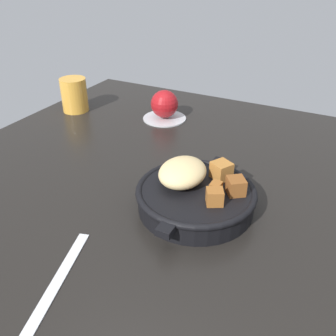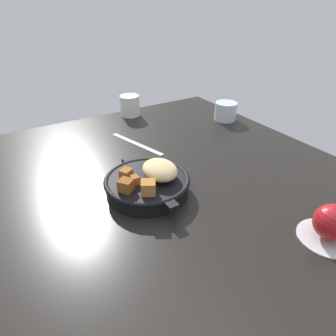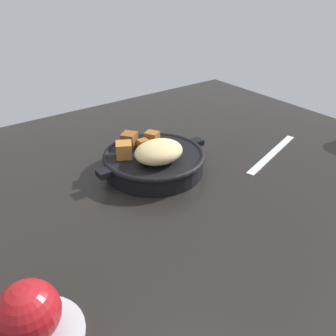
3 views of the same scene
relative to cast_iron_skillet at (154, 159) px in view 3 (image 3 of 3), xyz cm
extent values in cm
cube|color=black|center=(-1.20, 6.86, -4.13)|extent=(111.51, 99.48, 2.40)
cylinder|color=black|center=(-0.19, -0.26, -0.96)|extent=(19.90, 19.90, 3.94)
torus|color=black|center=(-0.19, -0.26, 0.69)|extent=(20.70, 20.70, 1.20)
cube|color=black|center=(10.98, -0.26, 0.41)|extent=(2.64, 2.40, 1.20)
cube|color=black|center=(-11.35, -0.26, 0.41)|extent=(2.64, 2.40, 1.20)
ellipsoid|color=#DBBC7F|center=(0.75, 2.77, 3.04)|extent=(9.76, 7.93, 4.08)
cube|color=#935623|center=(-2.65, -4.49, 2.32)|extent=(3.32, 3.43, 2.63)
cube|color=#A86B2D|center=(5.23, -2.71, 2.53)|extent=(4.20, 4.23, 3.05)
cube|color=#935623|center=(0.23, -3.60, 2.02)|extent=(2.07, 1.76, 2.03)
cube|color=brown|center=(1.75, -6.52, 2.41)|extent=(4.08, 4.04, 2.80)
cylinder|color=#B7BABF|center=(32.40, 22.90, -2.63)|extent=(11.43, 11.43, 0.60)
sphere|color=maroon|center=(32.40, 22.90, 1.25)|extent=(7.17, 7.17, 7.17)
cube|color=silver|center=(-25.79, 9.24, -2.75)|extent=(22.42, 8.06, 0.36)
camera|label=1|loc=(-49.38, -20.18, 36.44)|focal=40.02mm
camera|label=2|loc=(52.97, -26.71, 39.25)|focal=31.48mm
camera|label=3|loc=(35.88, 53.19, 34.24)|focal=38.61mm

